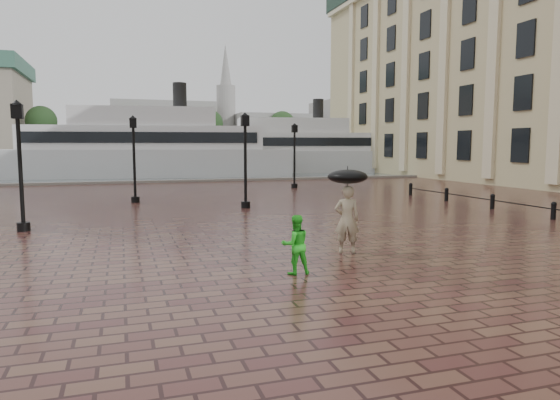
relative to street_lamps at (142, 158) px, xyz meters
name	(u,v)px	position (x,y,z in m)	size (l,w,h in m)	color
ground	(267,297)	(1.60, -17.60, -2.33)	(300.00, 300.00, 0.00)	#3D1C1B
harbour_water	(135,161)	(1.60, 74.40, -2.33)	(240.00, 240.00, 0.00)	#455154
quay_edge	(156,183)	(1.60, 14.40, -2.33)	(80.00, 0.60, 0.30)	slate
far_shore	(129,152)	(1.60, 142.40, -1.33)	(300.00, 60.00, 2.00)	#4C4C47
distant_skyline	(280,126)	(49.74, 132.40, 7.13)	(102.50, 22.00, 33.00)	gray
far_trees	(129,122)	(1.60, 120.40, 7.09)	(188.00, 8.00, 13.50)	#2D2119
bollard_row	(554,210)	(15.60, -11.10, -1.93)	(0.22, 21.22, 0.73)	black
street_lamps	(142,158)	(0.00, 0.00, 0.00)	(21.44, 14.44, 4.40)	black
adult_pedestrian	(347,219)	(4.85, -14.36, -1.38)	(0.69, 0.45, 1.89)	tan
child_pedestrian	(296,245)	(2.74, -16.07, -1.63)	(0.68, 0.53, 1.39)	green
ferry_near	(146,149)	(1.31, 22.92, 0.37)	(27.96, 10.25, 8.96)	silver
ferry_far	(292,150)	(17.43, 26.68, 0.14)	(25.60, 9.80, 8.19)	silver
umbrella	(348,177)	(4.85, -14.36, -0.19)	(1.10, 1.10, 1.20)	black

